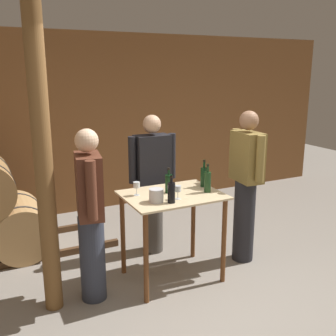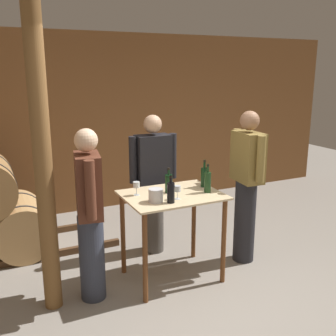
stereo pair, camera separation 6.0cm
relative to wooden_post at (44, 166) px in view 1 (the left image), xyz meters
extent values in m
plane|color=gray|center=(1.31, -0.53, -1.35)|extent=(14.00, 14.00, 0.00)
cube|color=brown|center=(1.31, 2.47, 0.00)|extent=(8.40, 0.05, 2.70)
cylinder|color=tan|center=(-0.14, 1.35, -1.02)|extent=(0.65, 0.89, 0.65)
cylinder|color=#38383D|center=(-0.14, 1.09, -1.02)|extent=(0.67, 0.03, 0.67)
cylinder|color=#38383D|center=(-0.14, 1.62, -1.02)|extent=(0.67, 0.03, 0.67)
cube|color=beige|center=(1.23, -0.01, -0.43)|extent=(0.98, 0.75, 0.02)
cylinder|color=brown|center=(0.80, -0.32, -0.90)|extent=(0.05, 0.05, 0.91)
cylinder|color=brown|center=(1.66, -0.32, -0.90)|extent=(0.05, 0.05, 0.91)
cylinder|color=brown|center=(0.80, 0.31, -0.90)|extent=(0.05, 0.05, 0.91)
cylinder|color=brown|center=(1.66, 0.31, -0.90)|extent=(0.05, 0.05, 0.91)
cylinder|color=brown|center=(0.00, 0.00, 0.00)|extent=(0.16, 0.16, 2.70)
cylinder|color=black|center=(1.10, -0.24, -0.33)|extent=(0.07, 0.07, 0.19)
cylinder|color=black|center=(1.10, -0.24, -0.19)|extent=(0.02, 0.02, 0.07)
cylinder|color=black|center=(1.10, -0.24, -0.17)|extent=(0.03, 0.03, 0.02)
cylinder|color=black|center=(1.22, 0.06, -0.33)|extent=(0.08, 0.08, 0.19)
cylinder|color=black|center=(1.22, 0.06, -0.20)|extent=(0.02, 0.02, 0.07)
cylinder|color=black|center=(1.22, 0.06, -0.17)|extent=(0.03, 0.03, 0.02)
cylinder|color=#193819|center=(1.59, -0.10, -0.32)|extent=(0.07, 0.07, 0.21)
cylinder|color=#193819|center=(1.59, -0.10, -0.17)|extent=(0.02, 0.02, 0.08)
cylinder|color=black|center=(1.59, -0.10, -0.14)|extent=(0.03, 0.03, 0.02)
cylinder|color=black|center=(1.66, 0.09, -0.32)|extent=(0.07, 0.07, 0.21)
cylinder|color=black|center=(1.66, 0.09, -0.17)|extent=(0.02, 0.02, 0.09)
cylinder|color=black|center=(1.66, 0.09, -0.14)|extent=(0.03, 0.03, 0.02)
cylinder|color=silver|center=(0.89, 0.12, -0.42)|extent=(0.06, 0.06, 0.00)
cylinder|color=silver|center=(0.89, 0.12, -0.38)|extent=(0.01, 0.01, 0.08)
cylinder|color=silver|center=(0.89, 0.12, -0.31)|extent=(0.07, 0.07, 0.06)
cylinder|color=silver|center=(1.21, -0.17, -0.42)|extent=(0.06, 0.06, 0.00)
cylinder|color=silver|center=(1.21, -0.17, -0.38)|extent=(0.01, 0.01, 0.07)
cylinder|color=silver|center=(1.21, -0.17, -0.32)|extent=(0.06, 0.06, 0.06)
cylinder|color=silver|center=(0.98, -0.15, -0.36)|extent=(0.14, 0.14, 0.13)
cylinder|color=#232328|center=(2.15, 0.00, -0.88)|extent=(0.24, 0.24, 0.95)
cube|color=olive|center=(2.15, 0.00, -0.13)|extent=(0.25, 0.42, 0.55)
sphere|color=#9E7051|center=(2.15, 0.00, 0.27)|extent=(0.21, 0.21, 0.21)
cylinder|color=olive|center=(2.18, 0.25, -0.10)|extent=(0.09, 0.09, 0.49)
cylinder|color=olive|center=(2.13, -0.25, -0.10)|extent=(0.09, 0.09, 0.49)
cylinder|color=#333847|center=(0.38, -0.02, -0.93)|extent=(0.24, 0.24, 0.84)
cube|color=#592D1E|center=(0.38, -0.02, -0.22)|extent=(0.29, 0.43, 0.58)
sphere|color=beige|center=(0.38, -0.02, 0.20)|extent=(0.21, 0.21, 0.21)
cylinder|color=#592D1E|center=(0.33, -0.27, -0.19)|extent=(0.09, 0.09, 0.52)
cylinder|color=#592D1E|center=(0.42, 0.22, -0.19)|extent=(0.09, 0.09, 0.52)
cylinder|color=#4C4742|center=(1.31, 0.67, -0.94)|extent=(0.24, 0.24, 0.83)
cube|color=black|center=(1.31, 0.67, -0.22)|extent=(0.40, 0.22, 0.60)
sphere|color=tan|center=(1.31, 0.67, 0.20)|extent=(0.21, 0.21, 0.21)
cylinder|color=black|center=(1.56, 0.67, -0.19)|extent=(0.09, 0.09, 0.54)
cylinder|color=black|center=(1.06, 0.67, -0.19)|extent=(0.09, 0.09, 0.54)
camera|label=1|loc=(-0.49, -3.38, 0.80)|focal=42.00mm
camera|label=2|loc=(-0.43, -3.41, 0.80)|focal=42.00mm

